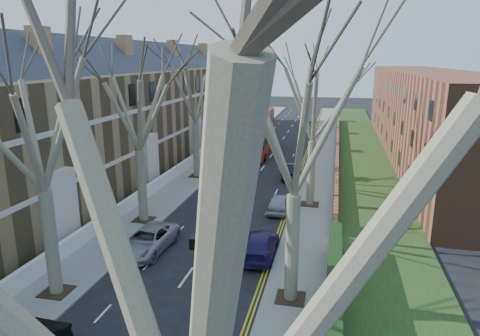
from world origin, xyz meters
The scene contains 17 objects.
pavement_left centered at (-6.00, 39.00, 0.06)m, with size 3.00×102.00×0.12m, color slate.
pavement_right centered at (6.00, 39.00, 0.06)m, with size 3.00×102.00×0.12m, color slate.
terrace_left centered at (-13.65, 31.00, 5.53)m, with size 9.70×78.00×13.60m.
flats_right centered at (17.46, 43.00, 4.98)m, with size 13.97×54.00×10.00m.
front_wall_left centered at (-7.65, 31.00, 0.62)m, with size 0.30×78.00×1.00m.
grass_verge_right centered at (10.50, 39.00, 0.15)m, with size 6.00×102.00×0.06m.
tree_left_mid centered at (-5.70, 6.00, 9.56)m, with size 10.50×10.50×14.71m.
tree_left_far centered at (-5.70, 16.00, 9.24)m, with size 10.15×10.15×14.22m.
tree_left_dist centered at (-5.70, 28.00, 9.56)m, with size 10.50×10.50×14.71m.
tree_right_near centered at (5.70, -6.00, 9.86)m, with size 10.85×10.85×15.20m.
tree_right_mid centered at (5.70, 8.00, 9.56)m, with size 10.50×10.50×14.71m.
tree_right_far centered at (5.70, 22.00, 9.24)m, with size 10.15×10.15×14.22m.
double_decker_bus centered at (-1.80, 39.73, 2.47)m, with size 3.40×12.14×5.00m.
car_left_far centered at (-3.33, 11.58, 0.70)m, with size 2.34×5.07×1.41m, color gray.
car_right_near centered at (3.38, 12.51, 0.68)m, with size 1.91×4.71×1.37m, color #1E1750.
car_right_mid centered at (3.49, 20.29, 0.67)m, with size 1.58×3.92×1.34m, color #9EA0A7.
car_right_far centered at (3.42, 29.84, 0.74)m, with size 1.56×4.48×1.48m, color black.
Camera 1 is at (7.40, -10.53, 11.41)m, focal length 32.00 mm.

